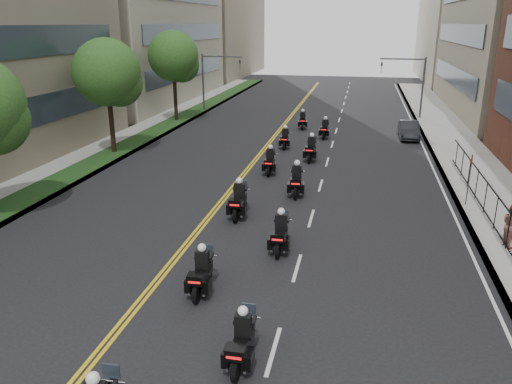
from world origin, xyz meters
TOP-DOWN VIEW (x-y plane):
  - sidewalk_right at (12.00, 25.00)m, footprint 4.00×90.00m
  - sidewalk_left at (-12.00, 25.00)m, footprint 4.00×90.00m
  - grass_strip at (-11.20, 25.00)m, footprint 2.00×90.00m
  - street_trees at (-11.05, 18.61)m, footprint 4.40×38.40m
  - traffic_signal_right at (9.54, 42.00)m, footprint 4.09×0.20m
  - traffic_signal_left at (-9.54, 42.00)m, footprint 4.09×0.20m
  - motorcycle_1 at (2.48, 4.34)m, footprint 0.51×2.20m
  - motorcycle_2 at (0.31, 7.67)m, footprint 0.57×2.28m
  - motorcycle_3 at (2.35, 11.36)m, footprint 0.55×2.34m
  - motorcycle_4 at (-0.11, 14.57)m, footprint 0.60×2.49m
  - motorcycle_5 at (2.08, 18.16)m, footprint 0.65×2.49m
  - motorcycle_6 at (0.03, 21.74)m, footprint 0.60×2.33m
  - motorcycle_7 at (2.11, 25.20)m, footprint 0.57×2.43m
  - motorcycle_8 at (-0.06, 28.17)m, footprint 0.56×2.23m
  - motorcycle_9 at (2.46, 32.06)m, footprint 0.53×2.28m
  - motorcycle_10 at (0.34, 35.30)m, footprint 0.65×2.24m
  - parked_sedan at (8.85, 33.29)m, footprint 1.45×4.03m
  - pedestrian_b at (11.20, 13.34)m, footprint 0.86×0.99m

SIDE VIEW (x-z plane):
  - sidewalk_right at x=12.00m, z-range 0.00..0.15m
  - sidewalk_left at x=-12.00m, z-range 0.00..0.15m
  - grass_strip at x=-11.20m, z-range 0.15..0.19m
  - motorcycle_1 at x=2.48m, z-range -0.17..1.46m
  - motorcycle_8 at x=-0.06m, z-range -0.17..1.47m
  - motorcycle_10 at x=0.34m, z-range -0.17..1.48m
  - parked_sedan at x=8.85m, z-range 0.00..1.32m
  - motorcycle_9 at x=2.46m, z-range -0.18..1.50m
  - motorcycle_2 at x=0.31m, z-range -0.18..1.50m
  - motorcycle_6 at x=0.03m, z-range -0.18..1.54m
  - motorcycle_3 at x=2.35m, z-range -0.18..1.54m
  - motorcycle_7 at x=2.11m, z-range -0.19..1.61m
  - motorcycle_5 at x=2.08m, z-range -0.19..1.64m
  - motorcycle_4 at x=-0.11m, z-range -0.19..1.65m
  - pedestrian_b at x=11.20m, z-range 0.15..1.90m
  - traffic_signal_right at x=9.54m, z-range 0.90..6.50m
  - traffic_signal_left at x=-9.54m, z-range 0.90..6.50m
  - street_trees at x=-11.05m, z-range 1.14..9.12m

